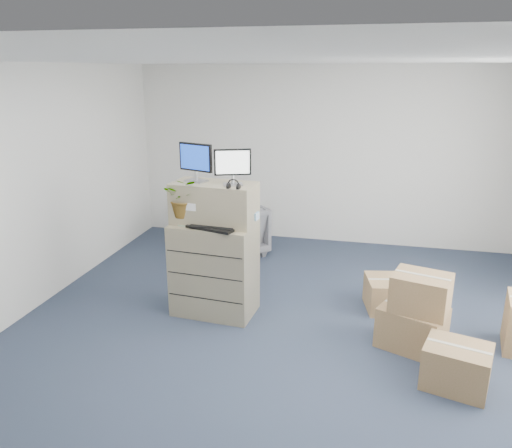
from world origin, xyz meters
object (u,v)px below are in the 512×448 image
(potted_plant, at_px, (184,203))
(office_chair, at_px, (234,227))
(filing_cabinet_lower, at_px, (214,269))
(monitor_right, at_px, (233,165))
(monitor_left, at_px, (196,160))
(keyboard, at_px, (212,227))
(water_bottle, at_px, (219,212))

(potted_plant, bearing_deg, office_chair, 89.83)
(filing_cabinet_lower, height_order, monitor_right, monitor_right)
(monitor_left, bearing_deg, office_chair, 112.06)
(monitor_left, distance_m, monitor_right, 0.45)
(keyboard, relative_size, water_bottle, 2.32)
(keyboard, height_order, water_bottle, water_bottle)
(monitor_right, bearing_deg, keyboard, -162.17)
(potted_plant, bearing_deg, water_bottle, 23.53)
(water_bottle, height_order, office_chair, water_bottle)
(filing_cabinet_lower, distance_m, potted_plant, 0.84)
(monitor_left, height_order, monitor_right, monitor_left)
(filing_cabinet_lower, relative_size, water_bottle, 4.56)
(keyboard, bearing_deg, filing_cabinet_lower, 118.91)
(potted_plant, bearing_deg, filing_cabinet_lower, 12.09)
(monitor_left, bearing_deg, keyboard, -23.83)
(potted_plant, bearing_deg, monitor_left, 54.75)
(office_chair, bearing_deg, potted_plant, 47.45)
(monitor_right, bearing_deg, office_chair, 85.81)
(keyboard, distance_m, potted_plant, 0.42)
(monitor_right, height_order, water_bottle, monitor_right)
(monitor_right, xyz_separation_m, water_bottle, (-0.19, 0.09, -0.56))
(monitor_left, height_order, water_bottle, monitor_left)
(filing_cabinet_lower, xyz_separation_m, monitor_right, (0.23, 0.00, 1.21))
(monitor_left, distance_m, water_bottle, 0.63)
(filing_cabinet_lower, xyz_separation_m, water_bottle, (0.04, 0.09, 0.65))
(water_bottle, bearing_deg, keyboard, -91.48)
(monitor_right, bearing_deg, filing_cabinet_lower, 160.34)
(monitor_left, bearing_deg, water_bottle, 21.76)
(filing_cabinet_lower, distance_m, office_chair, 1.93)
(monitor_right, relative_size, potted_plant, 0.82)
(office_chair, bearing_deg, filing_cabinet_lower, 56.64)
(filing_cabinet_lower, bearing_deg, potted_plant, -163.27)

